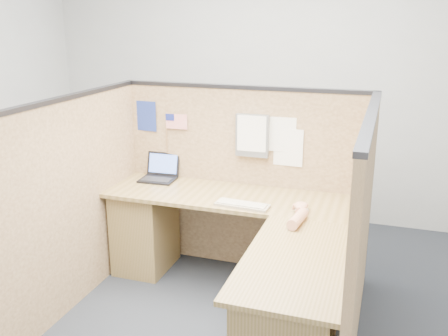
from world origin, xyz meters
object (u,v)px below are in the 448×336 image
(l_desk, at_px, (239,261))
(keyboard, at_px, (242,205))
(laptop, at_px, (160,173))
(mouse, at_px, (301,209))

(l_desk, xyz_separation_m, keyboard, (-0.04, 0.19, 0.35))
(l_desk, distance_m, keyboard, 0.40)
(l_desk, relative_size, keyboard, 4.86)
(laptop, relative_size, mouse, 2.66)
(keyboard, relative_size, mouse, 3.60)
(mouse, bearing_deg, keyboard, -177.40)
(laptop, distance_m, keyboard, 0.93)
(l_desk, height_order, keyboard, keyboard)
(l_desk, height_order, mouse, mouse)
(laptop, height_order, mouse, laptop)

